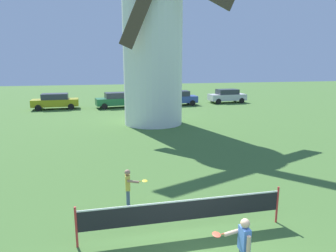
# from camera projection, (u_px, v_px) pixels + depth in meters

# --- Properties ---
(windmill) EXTENTS (10.30, 5.07, 15.69)m
(windmill) POSITION_uv_depth(u_px,v_px,m) (153.00, 27.00, 21.56)
(windmill) COLOR white
(windmill) RESTS_ON ground_plane
(tennis_net) EXTENTS (5.66, 0.06, 1.10)m
(tennis_net) POSITION_uv_depth(u_px,v_px,m) (184.00, 211.00, 8.06)
(tennis_net) COLOR red
(tennis_net) RESTS_ON ground_plane
(player_near) EXTENTS (0.76, 0.53, 1.36)m
(player_near) POSITION_uv_depth(u_px,v_px,m) (243.00, 244.00, 6.43)
(player_near) COLOR slate
(player_near) RESTS_ON ground_plane
(player_far) EXTENTS (0.72, 0.52, 1.24)m
(player_far) POSITION_uv_depth(u_px,v_px,m) (129.00, 185.00, 9.66)
(player_far) COLOR slate
(player_far) RESTS_ON ground_plane
(parked_car_mustard) EXTENTS (4.52, 2.04, 1.56)m
(parked_car_mustard) POSITION_uv_depth(u_px,v_px,m) (55.00, 101.00, 30.00)
(parked_car_mustard) COLOR #999919
(parked_car_mustard) RESTS_ON ground_plane
(parked_car_green) EXTENTS (4.53, 2.37, 1.56)m
(parked_car_green) POSITION_uv_depth(u_px,v_px,m) (117.00, 100.00, 31.02)
(parked_car_green) COLOR #1E6638
(parked_car_green) RESTS_ON ground_plane
(parked_car_blue) EXTENTS (4.03, 1.88, 1.56)m
(parked_car_blue) POSITION_uv_depth(u_px,v_px,m) (178.00, 98.00, 32.83)
(parked_car_blue) COLOR #334C99
(parked_car_blue) RESTS_ON ground_plane
(parked_car_silver) EXTENTS (4.32, 2.02, 1.56)m
(parked_car_silver) POSITION_uv_depth(u_px,v_px,m) (227.00, 96.00, 34.78)
(parked_car_silver) COLOR silver
(parked_car_silver) RESTS_ON ground_plane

